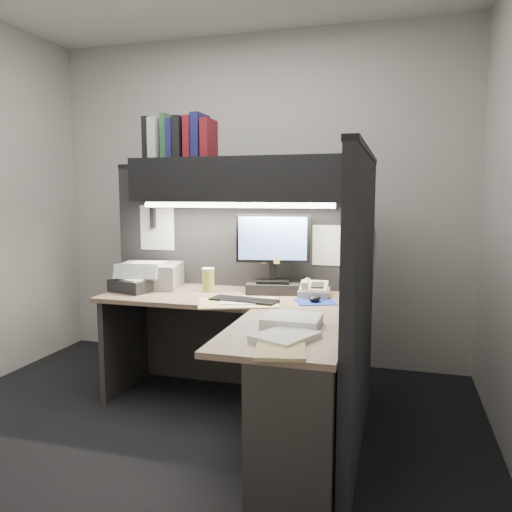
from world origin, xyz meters
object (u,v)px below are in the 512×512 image
desk (253,370)px  overhead_shelf (242,180)px  keyboard (244,301)px  printer (150,275)px  telephone (314,291)px  monitor (273,262)px  notebook_stack (134,285)px  coffee_cup (208,281)px

desk → overhead_shelf: (-0.30, 0.75, 1.06)m
desk → keyboard: size_ratio=3.97×
printer → telephone: bearing=-12.2°
overhead_shelf → telephone: bearing=-7.9°
monitor → notebook_stack: (-0.95, -0.21, -0.17)m
coffee_cup → desk: bearing=-51.4°
overhead_shelf → monitor: overhead_shelf is taller
monitor → telephone: (0.29, -0.05, -0.18)m
monitor → coffee_cup: bearing=179.6°
telephone → notebook_stack: bearing=-176.6°
desk → notebook_stack: (-1.02, 0.52, 0.33)m
overhead_shelf → telephone: overhead_shelf is taller
overhead_shelf → printer: (-0.68, -0.06, -0.68)m
keyboard → desk: bearing=-58.7°
monitor → printer: bearing=170.9°
desk → coffee_cup: bearing=128.6°
monitor → notebook_stack: bearing=-178.9°
desk → notebook_stack: 1.19m
desk → coffee_cup: 0.90m
notebook_stack → keyboard: bearing=-9.2°
desk → printer: printer is taller
desk → monitor: monitor is taller
notebook_stack → desk: bearing=-27.0°
printer → keyboard: bearing=-32.4°
desk → monitor: 0.89m
monitor → telephone: monitor is taller
desk → notebook_stack: bearing=153.0°
telephone → coffee_cup: coffee_cup is taller
desk → telephone: size_ratio=8.32×
telephone → printer: printer is taller
overhead_shelf → keyboard: (0.13, -0.37, -0.76)m
overhead_shelf → monitor: size_ratio=2.87×
printer → notebook_stack: size_ratio=1.53×
telephone → notebook_stack: (-1.24, -0.16, 0.00)m
overhead_shelf → notebook_stack: size_ratio=5.53×
overhead_shelf → monitor: bearing=-6.5°
telephone → coffee_cup: (-0.73, -0.04, 0.04)m
keyboard → telephone: (0.39, 0.30, 0.03)m
telephone → keyboard: bearing=-146.9°
overhead_shelf → telephone: 0.90m
coffee_cup → notebook_stack: size_ratio=0.55×
keyboard → printer: printer is taller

